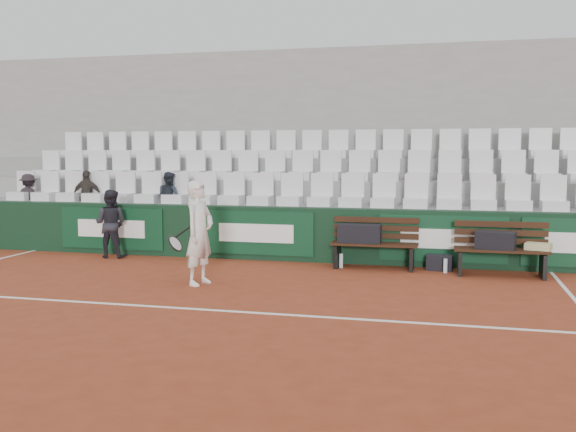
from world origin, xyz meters
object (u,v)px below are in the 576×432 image
object	(u,v)px
sports_bag_right	(495,240)
water_bottle_far	(445,266)
spectator_b	(87,175)
water_bottle_near	(341,261)
sports_bag_left	(359,233)
spectator_a	(28,177)
tennis_player	(199,233)
spectator_c	(169,176)
bench_left	(374,256)
sports_bag_ground	(440,263)
ball_kid	(110,224)
bench_right	(501,262)

from	to	relation	value
sports_bag_right	water_bottle_far	size ratio (longest dim) A/B	2.53
water_bottle_far	spectator_b	xyz separation A→B (m)	(-7.39, 1.12, 1.43)
sports_bag_right	water_bottle_near	size ratio (longest dim) A/B	2.44
sports_bag_left	spectator_a	distance (m)	7.45
water_bottle_near	water_bottle_far	world-z (taller)	water_bottle_near
tennis_player	spectator_c	bearing A→B (deg)	121.74
bench_left	sports_bag_left	distance (m)	0.47
sports_bag_ground	ball_kid	distance (m)	6.22
ball_kid	spectator_c	size ratio (longest dim) A/B	1.21
sports_bag_left	spectator_b	xyz separation A→B (m)	(-5.91, 0.97, 0.94)
spectator_a	spectator_c	size ratio (longest dim) A/B	0.94
sports_bag_ground	water_bottle_far	bearing A→B (deg)	-67.53
tennis_player	spectator_c	world-z (taller)	spectator_c
sports_bag_left	water_bottle_near	xyz separation A→B (m)	(-0.31, -0.09, -0.48)
sports_bag_right	water_bottle_far	xyz separation A→B (m)	(-0.78, 0.09, -0.47)
sports_bag_right	spectator_c	distance (m)	6.49
bench_left	sports_bag_ground	size ratio (longest dim) A/B	3.48
tennis_player	ball_kid	size ratio (longest dim) A/B	1.22
ball_kid	bench_right	bearing A→B (deg)	174.66
spectator_c	sports_bag_ground	bearing A→B (deg)	-164.46
water_bottle_near	spectator_a	world-z (taller)	spectator_a
water_bottle_near	tennis_player	world-z (taller)	tennis_player
tennis_player	ball_kid	bearing A→B (deg)	142.96
tennis_player	spectator_a	size ratio (longest dim) A/B	1.58
tennis_player	sports_bag_right	bearing A→B (deg)	21.78
bench_right	spectator_b	distance (m)	8.47
spectator_a	sports_bag_ground	bearing A→B (deg)	168.73
bench_right	spectator_a	world-z (taller)	spectator_a
tennis_player	bench_right	bearing A→B (deg)	21.70
spectator_c	spectator_a	bearing A→B (deg)	24.79
sports_bag_left	sports_bag_ground	distance (m)	1.46
bench_left	sports_bag_left	world-z (taller)	sports_bag_left
water_bottle_near	spectator_b	bearing A→B (deg)	169.30
tennis_player	spectator_b	xyz separation A→B (m)	(-3.72, 2.99, 0.76)
tennis_player	water_bottle_near	bearing A→B (deg)	45.75
water_bottle_near	sports_bag_right	bearing A→B (deg)	-3.42
sports_bag_left	spectator_b	world-z (taller)	spectator_b
water_bottle_far	spectator_a	distance (m)	8.99
sports_bag_ground	spectator_c	distance (m)	5.67
water_bottle_far	tennis_player	world-z (taller)	tennis_player
water_bottle_far	tennis_player	bearing A→B (deg)	-152.98
ball_kid	spectator_b	xyz separation A→B (m)	(-1.10, 1.01, 0.90)
bench_right	spectator_c	world-z (taller)	spectator_c
spectator_b	sports_bag_left	bearing A→B (deg)	160.70
sports_bag_right	ball_kid	distance (m)	7.08
sports_bag_left	spectator_c	bearing A→B (deg)	166.48
spectator_c	water_bottle_far	bearing A→B (deg)	-166.68
sports_bag_left	ball_kid	world-z (taller)	ball_kid
sports_bag_ground	spectator_b	xyz separation A→B (m)	(-7.30, 0.88, 1.42)
sports_bag_ground	spectator_b	size ratio (longest dim) A/B	0.39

